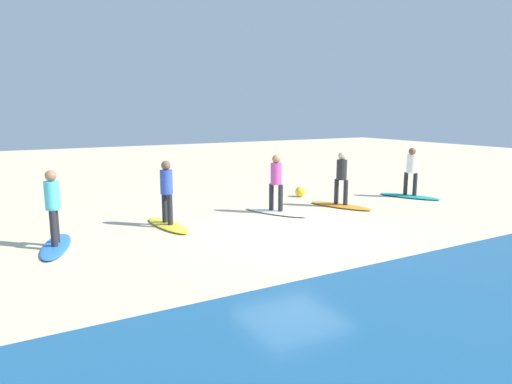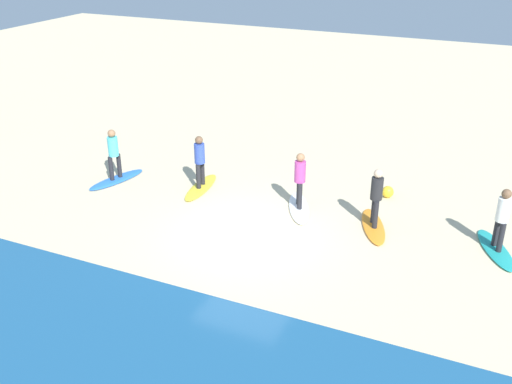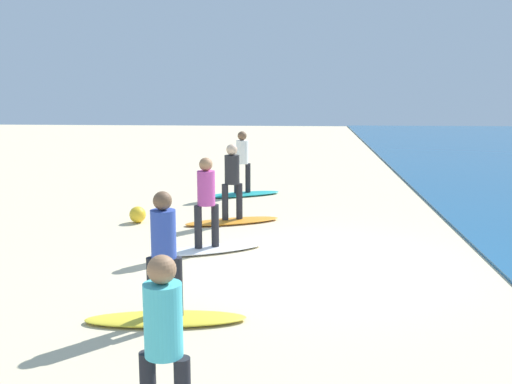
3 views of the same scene
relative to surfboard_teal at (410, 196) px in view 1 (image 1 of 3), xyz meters
The scene contains 12 objects.
ground_plane 6.35m from the surfboard_teal, 15.91° to the left, with size 60.00×60.00×0.00m, color beige.
surfboard_teal is the anchor object (origin of this frame).
surfer_teal 0.99m from the surfboard_teal, ahead, with size 0.32×0.43×1.64m.
surfboard_orange 3.14m from the surfboard_teal, ahead, with size 2.10×0.56×0.09m, color orange.
surfer_orange 3.29m from the surfboard_teal, ahead, with size 0.32×0.44×1.64m.
surfboard_white 5.39m from the surfboard_teal, ahead, with size 2.10×0.56×0.09m, color white.
surfer_white 5.48m from the surfboard_teal, ahead, with size 0.32×0.43×1.64m.
surfboard_yellow 8.67m from the surfboard_teal, ahead, with size 2.10×0.56×0.09m, color yellow.
surfer_yellow 8.73m from the surfboard_teal, ahead, with size 0.32×0.46×1.64m.
surfboard_blue 11.44m from the surfboard_teal, ahead, with size 2.10×0.56×0.09m, color blue.
surfer_blue 11.49m from the surfboard_teal, ahead, with size 0.32×0.45×1.64m.
beach_ball 3.80m from the surfboard_teal, 32.09° to the right, with size 0.36×0.36×0.36m, color yellow.
Camera 1 is at (6.39, 9.27, 2.99)m, focal length 32.38 mm.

